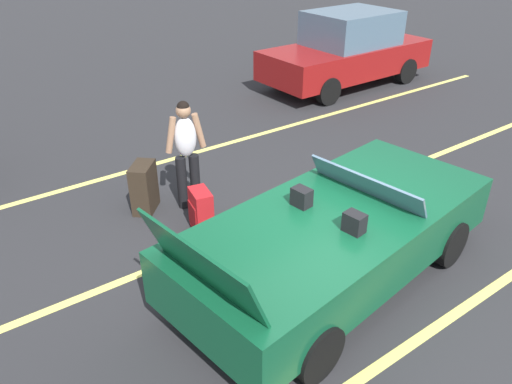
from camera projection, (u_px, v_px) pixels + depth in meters
ground_plane at (331, 276)px, 6.04m from camera, size 80.00×80.00×0.00m
lot_line_near at (417, 340)px, 5.13m from camera, size 18.00×0.12×0.01m
lot_line_mid at (263, 225)px, 7.04m from camera, size 18.00×0.12×0.01m
lot_line_far at (174, 159)px, 8.94m from camera, size 18.00×0.12×0.01m
convertible_car at (346, 230)px, 5.87m from camera, size 4.35×2.30×1.52m
suitcase_large_black at (144, 188)px, 7.23m from camera, size 0.53×0.54×0.74m
suitcase_medium_bright at (201, 211)px, 6.78m from camera, size 0.33×0.44×0.62m
traveler_person at (186, 149)px, 7.06m from camera, size 0.61×0.28×1.65m
parked_sedan_far at (348, 50)px, 12.38m from camera, size 4.53×1.94×1.82m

